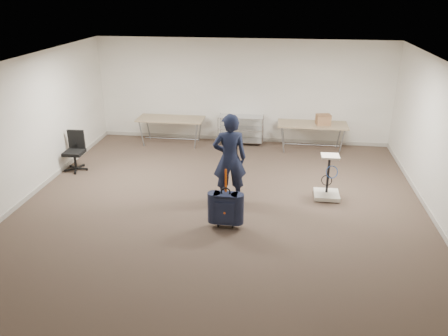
# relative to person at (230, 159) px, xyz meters

# --- Properties ---
(ground) EXTENTS (9.00, 9.00, 0.00)m
(ground) POSITION_rel_person_xyz_m (-0.12, -0.72, -0.92)
(ground) COLOR #46342A
(ground) RESTS_ON ground
(room_shell) EXTENTS (8.00, 9.00, 9.00)m
(room_shell) POSITION_rel_person_xyz_m (-0.12, 0.66, -0.87)
(room_shell) COLOR silver
(room_shell) RESTS_ON ground
(folding_table_left) EXTENTS (1.80, 0.75, 0.73)m
(folding_table_left) POSITION_rel_person_xyz_m (-2.02, 3.23, -0.24)
(folding_table_left) COLOR #927F59
(folding_table_left) RESTS_ON ground
(folding_table_right) EXTENTS (1.80, 0.75, 0.73)m
(folding_table_right) POSITION_rel_person_xyz_m (1.78, 3.23, -0.24)
(folding_table_right) COLOR #927F59
(folding_table_right) RESTS_ON ground
(wire_shelf) EXTENTS (1.22, 0.47, 0.80)m
(wire_shelf) POSITION_rel_person_xyz_m (-0.12, 3.48, -0.48)
(wire_shelf) COLOR silver
(wire_shelf) RESTS_ON ground
(person) EXTENTS (0.75, 0.57, 1.84)m
(person) POSITION_rel_person_xyz_m (0.00, 0.00, 0.00)
(person) COLOR black
(person) RESTS_ON ground
(suitcase) EXTENTS (0.42, 0.25, 1.14)m
(suitcase) POSITION_rel_person_xyz_m (0.06, -1.08, -0.53)
(suitcase) COLOR black
(suitcase) RESTS_ON ground
(office_chair) EXTENTS (0.56, 0.56, 0.93)m
(office_chair) POSITION_rel_person_xyz_m (-3.82, 1.13, -0.64)
(office_chair) COLOR black
(office_chair) RESTS_ON ground
(equipment_cart) EXTENTS (0.51, 0.51, 0.94)m
(equipment_cart) POSITION_rel_person_xyz_m (1.98, 0.41, -0.67)
(equipment_cart) COLOR #EAE7C9
(equipment_cart) RESTS_ON ground
(cardboard_box) EXTENTS (0.40, 0.33, 0.27)m
(cardboard_box) POSITION_rel_person_xyz_m (2.04, 3.20, -0.05)
(cardboard_box) COLOR #9F854A
(cardboard_box) RESTS_ON folding_table_right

